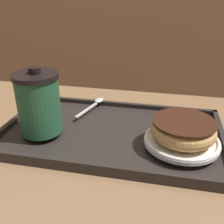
# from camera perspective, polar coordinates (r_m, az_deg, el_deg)

# --- Properties ---
(cafe_table) EXTENTS (1.06, 0.66, 0.71)m
(cafe_table) POSITION_cam_1_polar(r_m,az_deg,el_deg) (0.71, 0.75, -16.10)
(cafe_table) COLOR #846042
(cafe_table) RESTS_ON ground_plane
(serving_tray) EXTENTS (0.52, 0.31, 0.02)m
(serving_tray) POSITION_cam_1_polar(r_m,az_deg,el_deg) (0.64, 0.00, -4.59)
(serving_tray) COLOR #282321
(serving_tray) RESTS_ON cafe_table
(coffee_cup_front) EXTENTS (0.10, 0.10, 0.15)m
(coffee_cup_front) POSITION_cam_1_polar(r_m,az_deg,el_deg) (0.61, -15.66, 1.92)
(coffee_cup_front) COLOR #235638
(coffee_cup_front) RESTS_ON serving_tray
(plate_with_chocolate_donut) EXTENTS (0.16, 0.16, 0.01)m
(plate_with_chocolate_donut) POSITION_cam_1_polar(r_m,az_deg,el_deg) (0.58, 14.91, -6.04)
(plate_with_chocolate_donut) COLOR white
(plate_with_chocolate_donut) RESTS_ON serving_tray
(donut_chocolate_glazed) EXTENTS (0.14, 0.14, 0.04)m
(donut_chocolate_glazed) POSITION_cam_1_polar(r_m,az_deg,el_deg) (0.57, 15.22, -3.66)
(donut_chocolate_glazed) COLOR tan
(donut_chocolate_glazed) RESTS_ON plate_with_chocolate_donut
(spoon) EXTENTS (0.05, 0.13, 0.01)m
(spoon) POSITION_cam_1_polar(r_m,az_deg,el_deg) (0.75, -3.52, 2.01)
(spoon) COLOR silver
(spoon) RESTS_ON serving_tray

